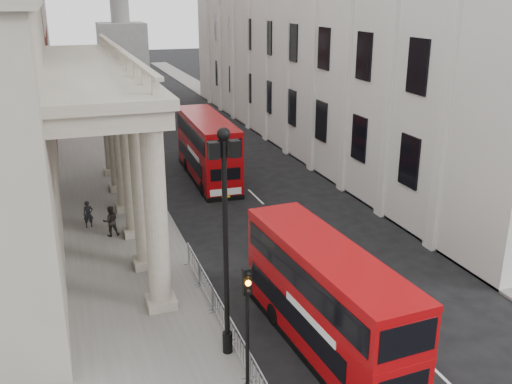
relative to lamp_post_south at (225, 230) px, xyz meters
name	(u,v)px	position (x,y,z in m)	size (l,w,h in m)	color
sidewalk_west	(101,167)	(-2.40, 26.00, -4.85)	(6.00, 140.00, 0.12)	slate
sidewalk_east	(301,149)	(14.10, 26.00, -4.85)	(3.00, 140.00, 0.12)	slate
kerb	(140,164)	(0.55, 26.00, -4.84)	(0.20, 140.00, 0.14)	slate
west_building_far	(13,13)	(-9.90, 76.00, 5.09)	(9.00, 30.00, 20.00)	gray
lamp_post_south	(225,230)	(0.00, 0.00, 0.00)	(1.05, 0.44, 8.32)	black
lamp_post_mid	(150,130)	(0.00, 16.00, 0.00)	(1.05, 0.44, 8.32)	black
lamp_post_north	(119,90)	(0.00, 32.00, 0.00)	(1.05, 0.44, 8.32)	black
traffic_light	(247,306)	(0.10, -2.02, -1.80)	(0.28, 0.33, 4.30)	black
crowd_barriers	(249,366)	(0.25, -1.77, -4.24)	(0.50, 18.75, 1.10)	gray
bus_near	(326,297)	(3.48, -0.75, -2.80)	(2.84, 9.49, 4.04)	#9D070A
bus_far	(207,147)	(4.67, 20.86, -2.60)	(2.78, 10.29, 4.41)	#9A070A
pedestrian_a	(88,214)	(-3.99, 13.90, -4.03)	(0.56, 0.36, 1.52)	black
pedestrian_b	(111,221)	(-2.93, 12.25, -3.95)	(0.82, 0.64, 1.69)	black
pedestrian_c	(126,191)	(-1.55, 16.96, -3.95)	(0.82, 0.53, 1.68)	black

